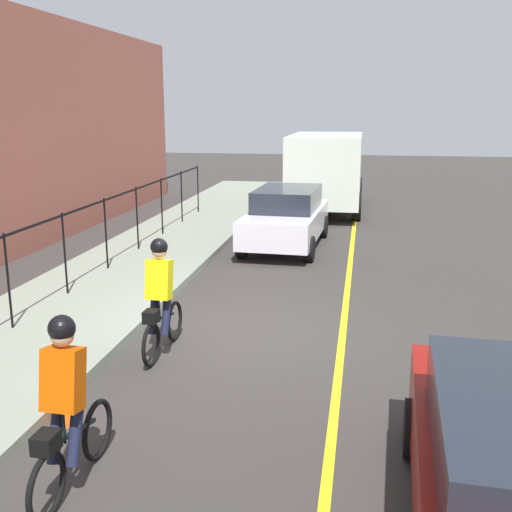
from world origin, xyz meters
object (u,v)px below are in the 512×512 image
cyclist_follow (66,406)px  box_truck_background (327,168)px  traffic_cone_near (64,402)px  cyclist_lead (160,298)px  parked_sedan_rear (286,217)px

cyclist_follow → box_truck_background: (17.50, -1.41, 0.64)m
traffic_cone_near → cyclist_lead: bearing=-12.6°
traffic_cone_near → cyclist_follow: bearing=-150.7°
box_truck_background → traffic_cone_near: box_truck_background is taller
parked_sedan_rear → box_truck_background: size_ratio=0.67×
cyclist_lead → box_truck_background: size_ratio=0.27×
cyclist_follow → traffic_cone_near: size_ratio=3.57×
traffic_cone_near → box_truck_background: bearing=-7.5°
cyclist_follow → parked_sedan_rear: (11.31, -0.71, -0.09)m
parked_sedan_rear → traffic_cone_near: (-10.05, 1.43, -0.57)m
cyclist_lead → parked_sedan_rear: cyclist_lead is taller
parked_sedan_rear → traffic_cone_near: 10.16m
cyclist_lead → parked_sedan_rear: size_ratio=0.41×
cyclist_lead → traffic_cone_near: size_ratio=3.57×
box_truck_background → cyclist_lead: bearing=173.2°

